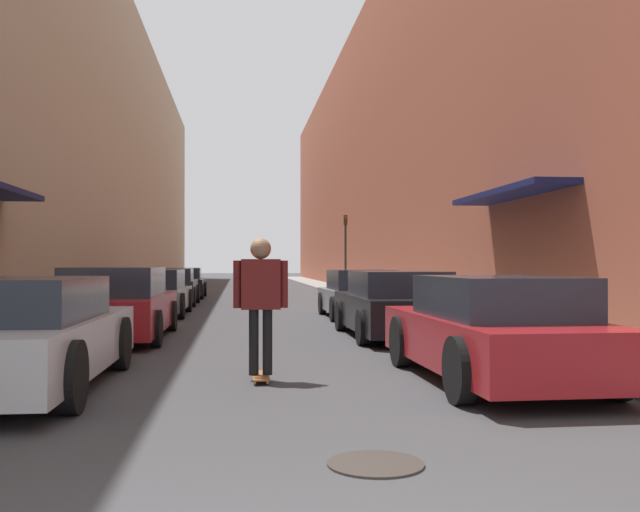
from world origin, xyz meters
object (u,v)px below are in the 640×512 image
object	(u,v)px
parked_car_right_2	(360,295)
manhole_cover	(376,464)
parked_car_left_3	(168,287)
parked_car_left_2	(153,293)
skateboarder	(261,293)
parked_car_left_0	(22,335)
traffic_light	(345,245)
parked_car_left_4	(181,283)
parked_car_right_1	(396,305)
parked_car_right_0	(494,330)
parked_car_left_1	(117,305)

from	to	relation	value
parked_car_right_2	manhole_cover	bearing A→B (deg)	-99.20
parked_car_left_3	manhole_cover	world-z (taller)	parked_car_left_3
parked_car_left_2	skateboarder	distance (m)	11.52
parked_car_left_0	manhole_cover	distance (m)	4.86
traffic_light	parked_car_left_4	bearing A→B (deg)	-168.56
parked_car_right_2	traffic_light	xyz separation A→B (m)	(1.54, 12.78, 1.66)
parked_car_right_1	parked_car_right_0	bearing A→B (deg)	-89.62
parked_car_right_2	manhole_cover	size ratio (longest dim) A/B	5.85
manhole_cover	parked_car_right_1	bearing A→B (deg)	76.48
parked_car_left_1	parked_car_left_2	world-z (taller)	parked_car_left_1
parked_car_left_2	parked_car_right_1	xyz separation A→B (m)	(5.42, -6.33, 0.01)
skateboarder	parked_car_left_2	bearing A→B (deg)	103.20
parked_car_left_1	parked_car_right_1	size ratio (longest dim) A/B	1.07
parked_car_left_0	skateboarder	xyz separation A→B (m)	(2.72, 0.37, 0.45)
parked_car_right_2	manhole_cover	distance (m)	13.83
parked_car_left_1	parked_car_left_3	world-z (taller)	parked_car_left_1
parked_car_left_1	parked_car_right_0	world-z (taller)	parked_car_left_1
parked_car_left_0	parked_car_left_3	xyz separation A→B (m)	(0.02, 16.53, -0.01)
parked_car_left_0	parked_car_right_0	bearing A→B (deg)	-0.54
parked_car_left_1	manhole_cover	distance (m)	9.48
parked_car_right_1	manhole_cover	bearing A→B (deg)	-103.52
parked_car_left_2	parked_car_right_0	distance (m)	12.85
parked_car_left_0	parked_car_left_1	world-z (taller)	parked_car_left_1
manhole_cover	traffic_light	world-z (taller)	traffic_light
parked_car_left_0	parked_car_left_3	distance (m)	16.53
parked_car_left_1	parked_car_right_2	bearing A→B (deg)	40.97
parked_car_left_0	parked_car_right_2	bearing A→B (deg)	61.18
parked_car_left_2	manhole_cover	size ratio (longest dim) A/B	6.46
parked_car_left_2	parked_car_right_1	world-z (taller)	parked_car_right_1
parked_car_left_1	manhole_cover	world-z (taller)	parked_car_left_1
parked_car_left_3	parked_car_left_4	world-z (taller)	parked_car_left_3
parked_car_left_1	parked_car_right_1	bearing A→B (deg)	-2.38
parked_car_left_0	parked_car_right_1	bearing A→B (deg)	43.63
parked_car_right_2	skateboarder	size ratio (longest dim) A/B	2.33
parked_car_left_2	parked_car_left_4	distance (m)	10.02
parked_car_left_4	traffic_light	size ratio (longest dim) A/B	1.20
parked_car_right_1	skateboarder	distance (m)	5.64
parked_car_left_0	parked_car_left_2	bearing A→B (deg)	89.57
parked_car_left_1	skateboarder	bearing A→B (deg)	-63.20
parked_car_right_0	parked_car_left_4	bearing A→B (deg)	104.19
parked_car_left_1	parked_car_left_2	size ratio (longest dim) A/B	1.06
parked_car_left_0	parked_car_left_4	xyz separation A→B (m)	(0.07, 21.60, -0.02)
parked_car_left_2	parked_car_right_0	bearing A→B (deg)	-64.87
parked_car_left_2	parked_car_right_2	xyz separation A→B (m)	(5.55, -1.33, -0.01)
parked_car_left_2	parked_car_left_3	distance (m)	4.95
parked_car_right_0	parked_car_right_2	bearing A→B (deg)	89.46
parked_car_left_0	parked_car_right_2	xyz separation A→B (m)	(5.64, 10.25, -0.03)
parked_car_right_0	parked_car_right_2	size ratio (longest dim) A/B	1.07
parked_car_right_0	parked_car_right_1	bearing A→B (deg)	90.38
parked_car_right_0	parked_car_right_2	world-z (taller)	parked_car_right_0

